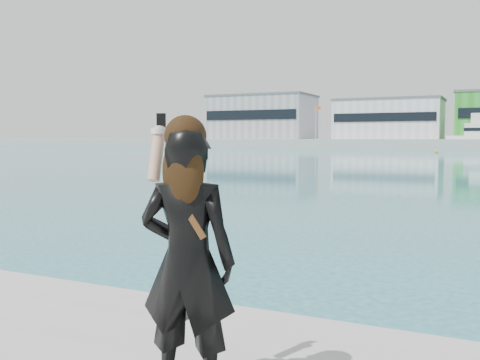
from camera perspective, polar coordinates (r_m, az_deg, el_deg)
The scene contains 5 objects.
warehouse_grey_left at distance 142.82m, azimuth 2.38°, elevation 6.71°, with size 26.52×16.36×11.50m.
warehouse_white at distance 133.29m, azimuth 15.62°, elevation 6.28°, with size 24.48×15.35×9.50m.
flagpole_left at distance 130.28m, azimuth 8.13°, elevation 6.35°, with size 1.28×0.16×8.00m.
buoy_far at distance 87.53m, azimuth 20.21°, elevation 2.75°, with size 0.50×0.50×0.50m, color #DAA00B.
woman at distance 3.11m, azimuth -5.67°, elevation -7.80°, with size 0.63×0.49×1.64m.
Camera 1 is at (1.25, -3.19, 2.29)m, focal length 40.00 mm.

